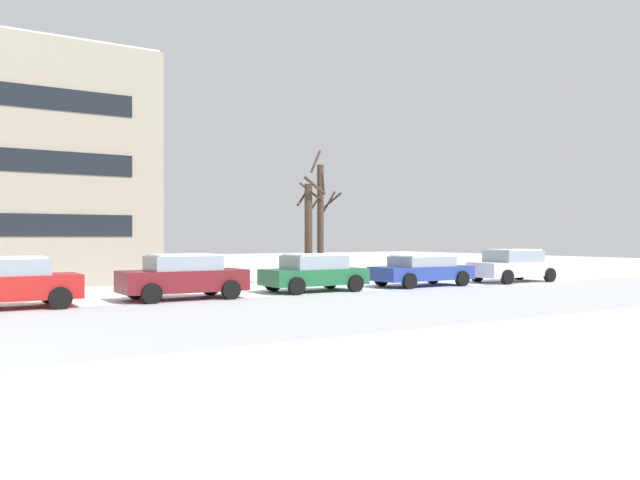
{
  "coord_description": "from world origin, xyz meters",
  "views": [
    {
      "loc": [
        0.9,
        -11.98,
        2.06
      ],
      "look_at": [
        11.46,
        5.08,
        1.97
      ],
      "focal_mm": 35.95,
      "sensor_mm": 36.0,
      "label": 1
    }
  ],
  "objects": [
    {
      "name": "parked_car_red",
      "position": [
        2.93,
        8.29,
        0.76
      ],
      "size": [
        3.86,
        1.99,
        1.5
      ],
      "color": "red",
      "rests_on": "ground"
    },
    {
      "name": "tree_far_left",
      "position": [
        15.69,
        11.9,
        2.78
      ],
      "size": [
        1.67,
        1.64,
        5.92
      ],
      "color": "#423326",
      "rests_on": "ground"
    },
    {
      "name": "parked_car_white",
      "position": [
        23.87,
        8.28,
        0.76
      ],
      "size": [
        4.34,
        2.01,
        1.5
      ],
      "color": "white",
      "rests_on": "ground"
    },
    {
      "name": "tree_far_mid",
      "position": [
        14.81,
        11.38,
        2.34
      ],
      "size": [
        1.43,
        1.36,
        4.81
      ],
      "color": "#423326",
      "rests_on": "ground"
    },
    {
      "name": "parked_car_blue",
      "position": [
        18.64,
        8.57,
        0.68
      ],
      "size": [
        4.41,
        2.04,
        1.31
      ],
      "color": "#283D93",
      "rests_on": "ground"
    },
    {
      "name": "parked_car_green",
      "position": [
        13.4,
        8.65,
        0.73
      ],
      "size": [
        3.93,
        2.0,
        1.43
      ],
      "color": "#1E6038",
      "rests_on": "ground"
    },
    {
      "name": "parked_car_maroon",
      "position": [
        8.17,
        8.38,
        0.76
      ],
      "size": [
        4.08,
        1.99,
        1.5
      ],
      "color": "maroon",
      "rests_on": "ground"
    }
  ]
}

